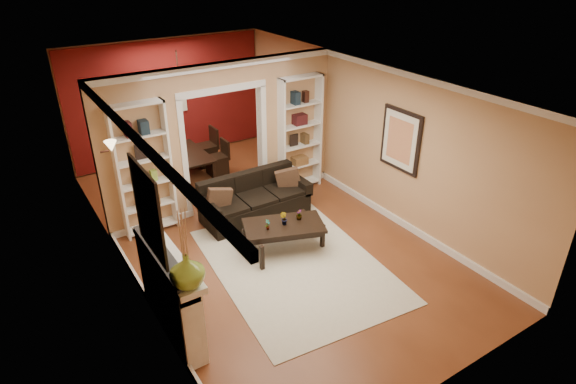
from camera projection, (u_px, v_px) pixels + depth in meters
floor at (258, 230)px, 8.43m from camera, size 8.00×8.00×0.00m
ceiling at (253, 77)px, 7.19m from camera, size 8.00×8.00×0.00m
wall_back at (168, 100)px, 10.79m from camera, size 8.00×0.00×8.00m
wall_front at (452, 294)px, 4.83m from camera, size 8.00×0.00×8.00m
wall_left at (116, 195)px, 6.73m from camera, size 0.00×8.00×8.00m
wall_right at (362, 133)px, 8.89m from camera, size 0.00×8.00×8.00m
partition_wall at (223, 137)px, 8.70m from camera, size 4.50×0.15×2.70m
red_back_panel at (169, 101)px, 10.78m from camera, size 4.44×0.04×2.64m
dining_window at (169, 92)px, 10.65m from camera, size 0.78×0.03×0.98m
area_rug at (296, 264)px, 7.53m from camera, size 2.69×3.56×0.01m
sofa at (255, 198)px, 8.68m from camera, size 2.00×0.86×0.78m
pillow_left at (219, 199)px, 8.23m from camera, size 0.43×0.17×0.42m
pillow_right at (288, 179)px, 8.91m from camera, size 0.44×0.31×0.43m
coffee_table at (284, 237)px, 7.80m from camera, size 1.43×1.08×0.48m
plant_left at (268, 225)px, 7.51m from camera, size 0.12×0.11×0.18m
plant_center at (284, 219)px, 7.64m from camera, size 0.13×0.14×0.21m
plant_right at (299, 215)px, 7.79m from camera, size 0.13×0.13×0.17m
bookshelf_left at (144, 170)px, 7.92m from camera, size 0.90×0.30×2.30m
bookshelf_right at (299, 134)px, 9.41m from camera, size 0.90×0.30×2.30m
fireplace at (172, 292)px, 6.04m from camera, size 0.32×1.70×1.16m
vase at (187, 270)px, 5.16m from camera, size 0.48×0.48×0.40m
mirror at (148, 211)px, 5.41m from camera, size 0.03×0.95×1.10m
wall_sconce at (107, 149)px, 6.96m from camera, size 0.18×0.18×0.22m
framed_art at (400, 140)px, 8.03m from camera, size 0.04×0.85×1.05m
dining_table at (188, 164)px, 10.34m from camera, size 1.46×0.81×0.51m
dining_chair_nw at (167, 166)px, 9.76m from camera, size 0.54×0.54×0.89m
dining_chair_ne at (217, 157)px, 10.32m from camera, size 0.41×0.41×0.77m
dining_chair_sw at (158, 159)px, 10.24m from camera, size 0.40×0.40×0.78m
dining_chair_se at (205, 147)px, 10.74m from camera, size 0.53×0.53×0.87m
chandelier at (188, 83)px, 9.51m from camera, size 0.50×0.50×0.30m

